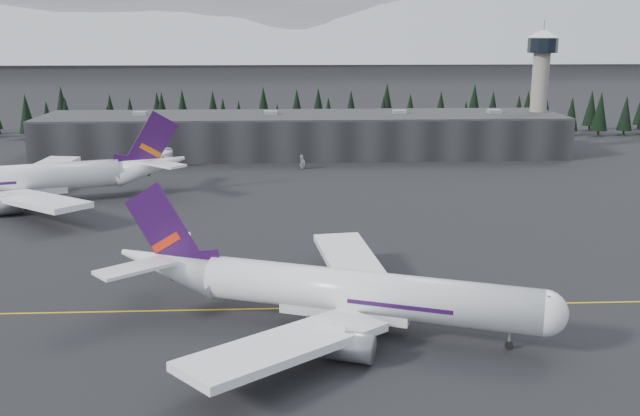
{
  "coord_description": "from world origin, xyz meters",
  "views": [
    {
      "loc": [
        -5.77,
        -95.88,
        38.21
      ],
      "look_at": [
        0.0,
        20.0,
        9.0
      ],
      "focal_mm": 40.0,
      "sensor_mm": 36.0,
      "label": 1
    }
  ],
  "objects_px": {
    "jet_parked": "(35,178)",
    "jet_main": "(327,290)",
    "gse_vehicle_a": "(169,165)",
    "terminal": "(303,134)",
    "gse_vehicle_b": "(303,166)",
    "control_tower": "(540,77)"
  },
  "relations": [
    {
      "from": "jet_parked",
      "to": "jet_main",
      "type": "bearing_deg",
      "value": 112.5
    },
    {
      "from": "jet_main",
      "to": "gse_vehicle_a",
      "type": "height_order",
      "value": "jet_main"
    },
    {
      "from": "jet_parked",
      "to": "gse_vehicle_a",
      "type": "height_order",
      "value": "jet_parked"
    },
    {
      "from": "terminal",
      "to": "gse_vehicle_b",
      "type": "distance_m",
      "value": 24.59
    },
    {
      "from": "terminal",
      "to": "jet_parked",
      "type": "relative_size",
      "value": 2.44
    },
    {
      "from": "control_tower",
      "to": "gse_vehicle_a",
      "type": "bearing_deg",
      "value": -168.75
    },
    {
      "from": "control_tower",
      "to": "jet_parked",
      "type": "bearing_deg",
      "value": -154.96
    },
    {
      "from": "terminal",
      "to": "jet_main",
      "type": "relative_size",
      "value": 2.71
    },
    {
      "from": "terminal",
      "to": "control_tower",
      "type": "distance_m",
      "value": 76.98
    },
    {
      "from": "gse_vehicle_a",
      "to": "gse_vehicle_b",
      "type": "xyz_separation_m",
      "value": [
        37.98,
        -4.27,
        -0.1
      ]
    },
    {
      "from": "control_tower",
      "to": "terminal",
      "type": "bearing_deg",
      "value": -177.71
    },
    {
      "from": "jet_parked",
      "to": "gse_vehicle_b",
      "type": "height_order",
      "value": "jet_parked"
    },
    {
      "from": "jet_parked",
      "to": "gse_vehicle_a",
      "type": "xyz_separation_m",
      "value": [
        23.13,
        41.35,
        -4.78
      ]
    },
    {
      "from": "terminal",
      "to": "gse_vehicle_b",
      "type": "relative_size",
      "value": 39.16
    },
    {
      "from": "gse_vehicle_a",
      "to": "gse_vehicle_b",
      "type": "height_order",
      "value": "gse_vehicle_a"
    },
    {
      "from": "terminal",
      "to": "control_tower",
      "type": "xyz_separation_m",
      "value": [
        75.0,
        3.0,
        17.11
      ]
    },
    {
      "from": "jet_main",
      "to": "gse_vehicle_b",
      "type": "relative_size",
      "value": 14.45
    },
    {
      "from": "control_tower",
      "to": "gse_vehicle_b",
      "type": "height_order",
      "value": "control_tower"
    },
    {
      "from": "jet_main",
      "to": "jet_parked",
      "type": "relative_size",
      "value": 0.9
    },
    {
      "from": "jet_parked",
      "to": "control_tower",
      "type": "bearing_deg",
      "value": -172.85
    },
    {
      "from": "control_tower",
      "to": "jet_parked",
      "type": "xyz_separation_m",
      "value": [
        -136.97,
        -64.0,
        -17.83
      ]
    },
    {
      "from": "jet_parked",
      "to": "gse_vehicle_b",
      "type": "distance_m",
      "value": 71.64
    }
  ]
}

